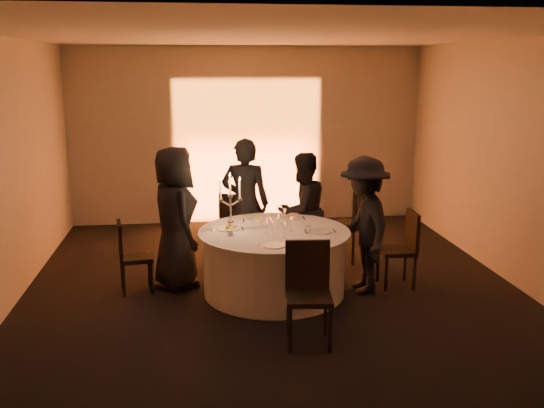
{
  "coord_description": "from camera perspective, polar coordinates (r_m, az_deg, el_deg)",
  "views": [
    {
      "loc": [
        -0.91,
        -6.84,
        2.69
      ],
      "look_at": [
        0.0,
        0.2,
        1.05
      ],
      "focal_mm": 40.0,
      "sensor_mm": 36.0,
      "label": 1
    }
  ],
  "objects": [
    {
      "name": "wall_back",
      "position": [
        10.44,
        -2.34,
        6.45
      ],
      "size": [
        7.0,
        0.0,
        7.0
      ],
      "primitive_type": "plane",
      "rotation": [
        1.57,
        0.0,
        0.0
      ],
      "color": "#AAA59E",
      "rests_on": "floor"
    },
    {
      "name": "uplighter_fixture",
      "position": [
        10.42,
        -2.12,
        -1.68
      ],
      "size": [
        0.25,
        0.12,
        0.1
      ],
      "primitive_type": "cube",
      "color": "black",
      "rests_on": "floor"
    },
    {
      "name": "chair_back_left",
      "position": [
        8.58,
        -3.51,
        -1.6
      ],
      "size": [
        0.49,
        0.49,
        0.94
      ],
      "rotation": [
        0.0,
        0.0,
        2.92
      ],
      "color": "black",
      "rests_on": "floor"
    },
    {
      "name": "wine_glass_d",
      "position": [
        7.0,
        -0.49,
        -1.73
      ],
      "size": [
        0.07,
        0.07,
        0.19
      ],
      "color": "silver",
      "rests_on": "banquet_table"
    },
    {
      "name": "wine_glass_c",
      "position": [
        7.43,
        1.17,
        -0.87
      ],
      "size": [
        0.07,
        0.07,
        0.19
      ],
      "color": "silver",
      "rests_on": "banquet_table"
    },
    {
      "name": "wall_left",
      "position": [
        7.25,
        -24.04,
        2.43
      ],
      "size": [
        0.0,
        7.0,
        7.0
      ],
      "primitive_type": "plane",
      "rotation": [
        1.57,
        0.0,
        1.57
      ],
      "color": "#AAA59E",
      "rests_on": "floor"
    },
    {
      "name": "banquet_table",
      "position": [
        7.27,
        0.2,
        -5.47
      ],
      "size": [
        1.8,
        1.8,
        0.77
      ],
      "color": "black",
      "rests_on": "floor"
    },
    {
      "name": "plate_front",
      "position": [
        6.56,
        0.18,
        -3.93
      ],
      "size": [
        0.36,
        0.25,
        0.01
      ],
      "color": "white",
      "rests_on": "banquet_table"
    },
    {
      "name": "wine_glass_a",
      "position": [
        7.08,
        1.79,
        -1.56
      ],
      "size": [
        0.07,
        0.07,
        0.19
      ],
      "color": "silver",
      "rests_on": "banquet_table"
    },
    {
      "name": "chair_back_right",
      "position": [
        8.49,
        7.71,
        -1.46
      ],
      "size": [
        0.64,
        0.64,
        1.03
      ],
      "rotation": [
        0.0,
        0.0,
        -2.34
      ],
      "color": "black",
      "rests_on": "floor"
    },
    {
      "name": "wall_front",
      "position": [
        3.66,
        7.51,
        -6.06
      ],
      "size": [
        7.0,
        0.0,
        7.0
      ],
      "primitive_type": "plane",
      "rotation": [
        -1.57,
        0.0,
        0.0
      ],
      "color": "#AAA59E",
      "rests_on": "floor"
    },
    {
      "name": "guest_back_left",
      "position": [
        8.11,
        -2.54,
        0.07
      ],
      "size": [
        0.72,
        0.56,
        1.75
      ],
      "primitive_type": "imported",
      "rotation": [
        0.0,
        0.0,
        2.9
      ],
      "color": "black",
      "rests_on": "floor"
    },
    {
      "name": "plate_back_right",
      "position": [
        7.71,
        1.74,
        -1.35
      ],
      "size": [
        0.35,
        0.27,
        0.01
      ],
      "color": "white",
      "rests_on": "banquet_table"
    },
    {
      "name": "guest_right",
      "position": [
        7.3,
        8.64,
        -1.96
      ],
      "size": [
        0.68,
        1.1,
        1.65
      ],
      "primitive_type": "imported",
      "rotation": [
        0.0,
        0.0,
        -1.51
      ],
      "color": "black",
      "rests_on": "floor"
    },
    {
      "name": "chair_left",
      "position": [
        7.47,
        -13.27,
        -4.5
      ],
      "size": [
        0.44,
        0.44,
        0.87
      ],
      "rotation": [
        0.0,
        0.0,
        1.73
      ],
      "color": "black",
      "rests_on": "floor"
    },
    {
      "name": "wall_right",
      "position": [
        7.96,
        22.18,
        3.46
      ],
      "size": [
        0.0,
        7.0,
        7.0
      ],
      "primitive_type": "plane",
      "rotation": [
        1.57,
        0.0,
        -1.57
      ],
      "color": "#AAA59E",
      "rests_on": "floor"
    },
    {
      "name": "tumbler_a",
      "position": [
        7.35,
        -0.82,
        -1.77
      ],
      "size": [
        0.07,
        0.07,
        0.09
      ],
      "primitive_type": "cylinder",
      "color": "silver",
      "rests_on": "banquet_table"
    },
    {
      "name": "candelabra",
      "position": [
        7.21,
        -3.93,
        -0.5
      ],
      "size": [
        0.29,
        0.14,
        0.68
      ],
      "color": "silver",
      "rests_on": "banquet_table"
    },
    {
      "name": "wine_glass_e",
      "position": [
        6.88,
        0.1,
        -2.0
      ],
      "size": [
        0.07,
        0.07,
        0.19
      ],
      "color": "silver",
      "rests_on": "banquet_table"
    },
    {
      "name": "tumbler_b",
      "position": [
        7.06,
        3.4,
        -2.41
      ],
      "size": [
        0.07,
        0.07,
        0.09
      ],
      "primitive_type": "cylinder",
      "color": "silver",
      "rests_on": "banquet_table"
    },
    {
      "name": "chair_front",
      "position": [
        5.99,
        3.42,
        -7.73
      ],
      "size": [
        0.48,
        0.48,
        1.01
      ],
      "rotation": [
        0.0,
        0.0,
        -0.11
      ],
      "color": "black",
      "rests_on": "floor"
    },
    {
      "name": "plate_back_left",
      "position": [
        7.63,
        -1.41,
        -1.42
      ],
      "size": [
        0.35,
        0.25,
        0.08
      ],
      "color": "white",
      "rests_on": "banquet_table"
    },
    {
      "name": "ceiling",
      "position": [
        6.9,
        0.22,
        15.59
      ],
      "size": [
        7.0,
        7.0,
        0.0
      ],
      "primitive_type": "plane",
      "rotation": [
        3.14,
        0.0,
        0.0
      ],
      "color": "white",
      "rests_on": "wall_back"
    },
    {
      "name": "chair_right",
      "position": [
        7.62,
        12.24,
        -3.73
      ],
      "size": [
        0.42,
        0.42,
        0.95
      ],
      "rotation": [
        0.0,
        0.0,
        -1.59
      ],
      "color": "black",
      "rests_on": "floor"
    },
    {
      "name": "floor",
      "position": [
        7.4,
        0.2,
        -8.29
      ],
      "size": [
        7.0,
        7.0,
        0.0
      ],
      "primitive_type": "plane",
      "color": "black",
      "rests_on": "ground"
    },
    {
      "name": "guest_back_right",
      "position": [
        8.12,
        2.87,
        -0.6
      ],
      "size": [
        0.95,
        0.88,
        1.56
      ],
      "primitive_type": "imported",
      "rotation": [
        0.0,
        0.0,
        -2.65
      ],
      "color": "black",
      "rests_on": "floor"
    },
    {
      "name": "coffee_cup",
      "position": [
        6.98,
        -3.92,
        -2.73
      ],
      "size": [
        0.11,
        0.11,
        0.07
      ],
      "color": "white",
      "rests_on": "banquet_table"
    },
    {
      "name": "plate_right",
      "position": [
        7.14,
        4.56,
        -2.57
      ],
      "size": [
        0.36,
        0.28,
        0.01
      ],
      "color": "white",
      "rests_on": "banquet_table"
    },
    {
      "name": "plate_left",
      "position": [
        7.23,
        -4.14,
        -2.26
      ],
      "size": [
        0.36,
        0.26,
        0.08
      ],
      "color": "white",
      "rests_on": "banquet_table"
    },
    {
      "name": "wine_glass_b",
      "position": [
        6.83,
        1.19,
        -2.11
      ],
      "size": [
        0.07,
        0.07,
        0.19
      ],
      "color": "silver",
      "rests_on": "banquet_table"
    },
    {
      "name": "wine_glass_f",
      "position": [
        7.17,
        0.61,
        -1.37
      ],
      "size": [
        0.07,
        0.07,
        0.19
      ],
      "color": "silver",
      "rests_on": "banquet_table"
    },
    {
      "name": "guest_left",
      "position": [
        7.47,
        -9.13,
        -1.27
      ],
      "size": [
        0.8,
        0.98,
        1.74
      ],
      "primitive_type": "imported",
      "rotation": [
        0.0,
        0.0,
        1.9
      ],
      "color": "black",
      "rests_on": "floor"
    }
  ]
}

